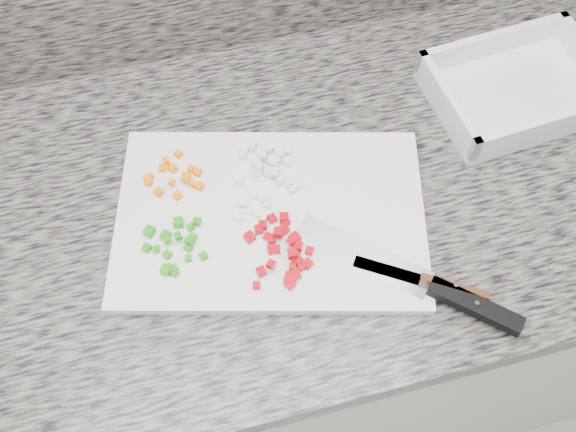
# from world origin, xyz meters

# --- Properties ---
(cabinet) EXTENTS (3.92, 0.62, 0.86)m
(cabinet) POSITION_xyz_m (0.00, 1.44, 0.43)
(cabinet) COLOR beige
(cabinet) RESTS_ON ground
(countertop) EXTENTS (3.96, 0.64, 0.04)m
(countertop) POSITION_xyz_m (0.00, 1.44, 0.88)
(countertop) COLOR #605B54
(countertop) RESTS_ON cabinet
(cutting_board) EXTENTS (0.49, 0.39, 0.01)m
(cutting_board) POSITION_xyz_m (0.05, 1.39, 0.91)
(cutting_board) COLOR silver
(cutting_board) RESTS_ON countertop
(carrot_pile) EXTENTS (0.08, 0.08, 0.02)m
(carrot_pile) POSITION_xyz_m (-0.07, 1.48, 0.92)
(carrot_pile) COLOR orange
(carrot_pile) RESTS_ON cutting_board
(onion_pile) EXTENTS (0.10, 0.11, 0.02)m
(onion_pile) POSITION_xyz_m (0.07, 1.47, 0.92)
(onion_pile) COLOR silver
(onion_pile) RESTS_ON cutting_board
(green_pepper_pile) EXTENTS (0.09, 0.09, 0.02)m
(green_pepper_pile) POSITION_xyz_m (-0.09, 1.37, 0.92)
(green_pepper_pile) COLOR #218D0C
(green_pepper_pile) RESTS_ON cutting_board
(red_pepper_pile) EXTENTS (0.09, 0.12, 0.02)m
(red_pepper_pile) POSITION_xyz_m (0.06, 1.33, 0.92)
(red_pepper_pile) COLOR #B5020C
(red_pepper_pile) RESTS_ON cutting_board
(garlic_pile) EXTENTS (0.06, 0.06, 0.01)m
(garlic_pile) POSITION_xyz_m (0.03, 1.40, 0.92)
(garlic_pile) COLOR beige
(garlic_pile) RESTS_ON cutting_board
(chef_knife) EXTENTS (0.25, 0.24, 0.02)m
(chef_knife) POSITION_xyz_m (0.23, 1.23, 0.92)
(chef_knife) COLOR silver
(chef_knife) RESTS_ON cutting_board
(paring_knife) EXTENTS (0.16, 0.11, 0.02)m
(paring_knife) POSITION_xyz_m (0.24, 1.23, 0.92)
(paring_knife) COLOR silver
(paring_knife) RESTS_ON cutting_board
(tray) EXTENTS (0.28, 0.21, 0.06)m
(tray) POSITION_xyz_m (0.48, 1.51, 0.92)
(tray) COLOR silver
(tray) RESTS_ON countertop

